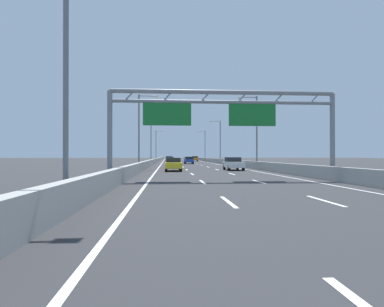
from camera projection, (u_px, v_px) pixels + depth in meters
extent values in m
plane|color=#2D2D30|center=(181.00, 161.00, 99.44)|extent=(260.00, 260.00, 0.00)
cube|color=white|center=(228.00, 202.00, 12.04)|extent=(0.16, 3.00, 0.01)
cube|color=white|center=(203.00, 182.00, 21.02)|extent=(0.16, 3.00, 0.01)
cube|color=white|center=(192.00, 174.00, 29.99)|extent=(0.16, 3.00, 0.01)
cube|color=white|center=(187.00, 170.00, 38.97)|extent=(0.16, 3.00, 0.01)
cube|color=white|center=(183.00, 167.00, 47.95)|extent=(0.16, 3.00, 0.01)
cube|color=white|center=(181.00, 165.00, 56.92)|extent=(0.16, 3.00, 0.01)
cube|color=white|center=(179.00, 164.00, 65.90)|extent=(0.16, 3.00, 0.01)
cube|color=white|center=(178.00, 163.00, 74.88)|extent=(0.16, 3.00, 0.01)
cube|color=white|center=(177.00, 162.00, 83.85)|extent=(0.16, 3.00, 0.01)
cube|color=white|center=(176.00, 161.00, 92.83)|extent=(0.16, 3.00, 0.01)
cube|color=white|center=(175.00, 161.00, 101.80)|extent=(0.16, 3.00, 0.01)
cube|color=white|center=(174.00, 160.00, 110.78)|extent=(0.16, 3.00, 0.01)
cube|color=white|center=(174.00, 160.00, 119.76)|extent=(0.16, 3.00, 0.01)
cube|color=white|center=(174.00, 160.00, 128.73)|extent=(0.16, 3.00, 0.01)
cube|color=white|center=(173.00, 159.00, 137.71)|extent=(0.16, 3.00, 0.01)
cube|color=white|center=(173.00, 159.00, 146.69)|extent=(0.16, 3.00, 0.01)
cube|color=white|center=(173.00, 159.00, 155.66)|extent=(0.16, 3.00, 0.01)
cube|color=white|center=(325.00, 201.00, 12.30)|extent=(0.16, 3.00, 0.01)
cube|color=white|center=(259.00, 182.00, 21.28)|extent=(0.16, 3.00, 0.01)
cube|color=white|center=(232.00, 174.00, 30.25)|extent=(0.16, 3.00, 0.01)
cube|color=white|center=(217.00, 170.00, 39.23)|extent=(0.16, 3.00, 0.01)
cube|color=white|center=(208.00, 167.00, 48.21)|extent=(0.16, 3.00, 0.01)
cube|color=white|center=(202.00, 165.00, 57.18)|extent=(0.16, 3.00, 0.01)
cube|color=white|center=(197.00, 164.00, 66.16)|extent=(0.16, 3.00, 0.01)
cube|color=white|center=(194.00, 163.00, 75.14)|extent=(0.16, 3.00, 0.01)
cube|color=white|center=(191.00, 162.00, 84.11)|extent=(0.16, 3.00, 0.01)
cube|color=white|center=(189.00, 161.00, 93.09)|extent=(0.16, 3.00, 0.01)
cube|color=white|center=(187.00, 161.00, 102.06)|extent=(0.16, 3.00, 0.01)
cube|color=white|center=(185.00, 160.00, 111.04)|extent=(0.16, 3.00, 0.01)
cube|color=white|center=(184.00, 160.00, 120.02)|extent=(0.16, 3.00, 0.01)
cube|color=white|center=(183.00, 160.00, 128.99)|extent=(0.16, 3.00, 0.01)
cube|color=white|center=(182.00, 159.00, 137.97)|extent=(0.16, 3.00, 0.01)
cube|color=white|center=(181.00, 159.00, 146.95)|extent=(0.16, 3.00, 0.01)
cube|color=white|center=(180.00, 159.00, 155.92)|extent=(0.16, 3.00, 0.01)
cube|color=white|center=(163.00, 162.00, 87.09)|extent=(0.16, 176.00, 0.01)
cube|color=white|center=(203.00, 162.00, 87.85)|extent=(0.16, 176.00, 0.01)
cube|color=#9E9E99|center=(159.00, 159.00, 108.92)|extent=(0.45, 220.00, 0.95)
cube|color=#9E9E99|center=(201.00, 159.00, 109.92)|extent=(0.45, 220.00, 0.95)
cylinder|color=gray|center=(110.00, 135.00, 23.19)|extent=(0.36, 0.36, 6.20)
cylinder|color=gray|center=(332.00, 136.00, 24.35)|extent=(0.36, 0.36, 6.20)
cylinder|color=gray|center=(224.00, 92.00, 23.78)|extent=(16.05, 0.32, 0.32)
cylinder|color=gray|center=(224.00, 102.00, 23.78)|extent=(16.05, 0.26, 0.26)
cylinder|color=gray|center=(129.00, 96.00, 23.30)|extent=(0.74, 0.10, 0.74)
cylinder|color=gray|center=(167.00, 96.00, 23.49)|extent=(0.74, 0.10, 0.74)
cylinder|color=gray|center=(205.00, 97.00, 23.68)|extent=(0.74, 0.10, 0.74)
cylinder|color=gray|center=(242.00, 97.00, 23.88)|extent=(0.74, 0.10, 0.74)
cylinder|color=gray|center=(279.00, 98.00, 24.07)|extent=(0.74, 0.10, 0.74)
cylinder|color=gray|center=(315.00, 98.00, 24.27)|extent=(0.74, 0.10, 0.74)
cube|color=#19752D|center=(167.00, 114.00, 23.48)|extent=(3.40, 0.12, 1.60)
cube|color=#19752D|center=(252.00, 115.00, 23.92)|extent=(3.40, 0.12, 1.60)
cylinder|color=slate|center=(66.00, 71.00, 12.14)|extent=(0.20, 0.20, 9.50)
cylinder|color=slate|center=(139.00, 132.00, 42.72)|extent=(0.20, 0.20, 9.50)
cylinder|color=slate|center=(148.00, 96.00, 42.83)|extent=(2.20, 0.12, 0.12)
cube|color=#F2EAC6|center=(156.00, 97.00, 42.91)|extent=(0.56, 0.28, 0.20)
cylinder|color=slate|center=(257.00, 132.00, 43.83)|extent=(0.20, 0.20, 9.50)
cylinder|color=slate|center=(249.00, 97.00, 43.78)|extent=(2.20, 0.12, 0.12)
cube|color=#F2EAC6|center=(240.00, 98.00, 43.70)|extent=(0.56, 0.28, 0.20)
cylinder|color=slate|center=(151.00, 141.00, 73.30)|extent=(0.20, 0.20, 9.50)
cylinder|color=slate|center=(156.00, 121.00, 73.41)|extent=(2.20, 0.12, 0.12)
cube|color=#F2EAC6|center=(161.00, 121.00, 73.49)|extent=(0.56, 0.28, 0.20)
cylinder|color=slate|center=(220.00, 142.00, 74.42)|extent=(0.20, 0.20, 9.50)
cylinder|color=slate|center=(215.00, 121.00, 74.36)|extent=(2.20, 0.12, 0.12)
cube|color=#F2EAC6|center=(210.00, 122.00, 74.28)|extent=(0.56, 0.28, 0.20)
cylinder|color=slate|center=(156.00, 146.00, 103.89)|extent=(0.20, 0.20, 9.50)
cylinder|color=slate|center=(160.00, 131.00, 103.99)|extent=(2.20, 0.12, 0.12)
cube|color=#F2EAC6|center=(163.00, 131.00, 104.07)|extent=(0.56, 0.28, 0.20)
cylinder|color=slate|center=(205.00, 146.00, 105.00)|extent=(0.20, 0.20, 9.50)
cylinder|color=slate|center=(202.00, 131.00, 104.95)|extent=(2.20, 0.12, 0.12)
cube|color=#F2EAC6|center=(198.00, 131.00, 104.87)|extent=(0.56, 0.28, 0.20)
cube|color=#2347AD|center=(189.00, 161.00, 67.10)|extent=(1.79, 4.56, 0.62)
cube|color=black|center=(189.00, 158.00, 66.45)|extent=(1.57, 2.00, 0.49)
cylinder|color=black|center=(184.00, 162.00, 68.77)|extent=(0.22, 0.64, 0.64)
cylinder|color=black|center=(192.00, 162.00, 68.89)|extent=(0.22, 0.64, 0.64)
cylinder|color=black|center=(185.00, 162.00, 65.32)|extent=(0.22, 0.64, 0.64)
cylinder|color=black|center=(193.00, 162.00, 65.43)|extent=(0.22, 0.64, 0.64)
cube|color=#A8ADB2|center=(169.00, 160.00, 81.60)|extent=(1.83, 4.24, 0.69)
cube|color=black|center=(169.00, 157.00, 82.02)|extent=(1.61, 1.89, 0.47)
cylinder|color=black|center=(166.00, 161.00, 83.11)|extent=(0.22, 0.64, 0.64)
cylinder|color=black|center=(172.00, 161.00, 83.22)|extent=(0.22, 0.64, 0.64)
cylinder|color=black|center=(166.00, 161.00, 79.97)|extent=(0.22, 0.64, 0.64)
cylinder|color=black|center=(172.00, 161.00, 80.09)|extent=(0.22, 0.64, 0.64)
cube|color=orange|center=(195.00, 159.00, 96.32)|extent=(1.76, 4.23, 0.70)
cube|color=black|center=(195.00, 157.00, 95.90)|extent=(1.55, 1.98, 0.44)
cylinder|color=black|center=(192.00, 160.00, 97.82)|extent=(0.22, 0.64, 0.64)
cylinder|color=black|center=(197.00, 160.00, 97.93)|extent=(0.22, 0.64, 0.64)
cylinder|color=black|center=(192.00, 160.00, 94.70)|extent=(0.22, 0.64, 0.64)
cylinder|color=black|center=(198.00, 160.00, 94.81)|extent=(0.22, 0.64, 0.64)
cube|color=red|center=(173.00, 163.00, 44.02)|extent=(1.77, 4.36, 0.61)
cube|color=black|center=(173.00, 159.00, 43.84)|extent=(1.56, 1.85, 0.45)
cylinder|color=black|center=(167.00, 165.00, 45.59)|extent=(0.22, 0.64, 0.64)
cylinder|color=black|center=(178.00, 165.00, 45.70)|extent=(0.22, 0.64, 0.64)
cylinder|color=black|center=(167.00, 166.00, 42.34)|extent=(0.22, 0.64, 0.64)
cylinder|color=black|center=(179.00, 166.00, 42.46)|extent=(0.22, 0.64, 0.64)
cube|color=#1E7A38|center=(170.00, 160.00, 70.12)|extent=(1.79, 4.30, 0.61)
cube|color=black|center=(170.00, 158.00, 70.52)|extent=(1.58, 1.88, 0.43)
cylinder|color=black|center=(166.00, 162.00, 71.65)|extent=(0.22, 0.64, 0.64)
cylinder|color=black|center=(174.00, 162.00, 71.77)|extent=(0.22, 0.64, 0.64)
cylinder|color=black|center=(166.00, 162.00, 68.47)|extent=(0.22, 0.64, 0.64)
cylinder|color=black|center=(174.00, 162.00, 68.58)|extent=(0.22, 0.64, 0.64)
cube|color=silver|center=(233.00, 165.00, 38.03)|extent=(1.81, 4.15, 0.64)
cube|color=black|center=(233.00, 159.00, 38.41)|extent=(1.59, 1.87, 0.52)
cylinder|color=black|center=(224.00, 167.00, 39.49)|extent=(0.22, 0.64, 0.64)
cylinder|color=black|center=(237.00, 167.00, 39.61)|extent=(0.22, 0.64, 0.64)
cylinder|color=black|center=(229.00, 168.00, 36.45)|extent=(0.22, 0.64, 0.64)
cylinder|color=black|center=(243.00, 168.00, 36.57)|extent=(0.22, 0.64, 0.64)
cube|color=yellow|center=(173.00, 165.00, 36.08)|extent=(1.75, 4.49, 0.62)
cube|color=black|center=(173.00, 160.00, 36.52)|extent=(1.54, 1.90, 0.49)
cylinder|color=black|center=(166.00, 167.00, 37.71)|extent=(0.22, 0.64, 0.64)
cylinder|color=black|center=(180.00, 167.00, 37.83)|extent=(0.22, 0.64, 0.64)
cylinder|color=black|center=(166.00, 169.00, 34.33)|extent=(0.22, 0.64, 0.64)
cylinder|color=black|center=(181.00, 169.00, 34.44)|extent=(0.22, 0.64, 0.64)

